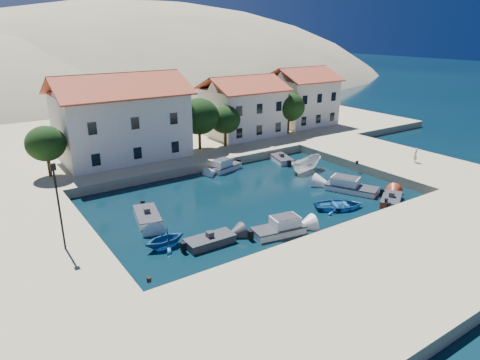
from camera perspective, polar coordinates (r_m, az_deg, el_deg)
name	(u,v)px	position (r m, az deg, el deg)	size (l,w,h in m)	color
ground	(327,240)	(34.24, 11.49, -7.82)	(400.00, 400.00, 0.00)	black
quay_south	(392,268)	(30.71, 19.63, -10.98)	(52.00, 12.00, 1.00)	tan
quay_east	(389,160)	(54.84, 19.28, 2.58)	(11.00, 20.00, 1.00)	tan
quay_west	(38,249)	(34.44, -25.33, -8.34)	(8.00, 20.00, 1.00)	tan
quay_north	(153,135)	(65.39, -11.49, 5.93)	(80.00, 36.00, 1.00)	tan
hills	(109,147)	(155.63, -17.11, 4.25)	(254.00, 176.00, 99.00)	#9A8D68
building_left	(121,115)	(52.35, -15.62, 8.33)	(14.70, 9.45, 9.70)	silver
building_mid	(243,105)	(61.35, 0.36, 9.93)	(10.50, 8.40, 8.30)	silver
building_right	(302,95)	(69.48, 8.22, 11.09)	(9.45, 8.40, 8.80)	silver
trees	(210,118)	(54.54, -4.06, 8.25)	(37.30, 5.30, 6.45)	#382314
lamppost	(58,199)	(31.14, -23.12, -2.32)	(0.35, 0.25, 6.22)	black
bollards	(319,203)	(38.03, 10.46, -2.97)	(29.36, 9.56, 0.30)	black
motorboat_grey_sw	(210,241)	(32.86, -4.02, -8.09)	(3.83, 1.74, 1.25)	#333438
cabin_cruiser_south	(279,229)	(34.37, 5.16, -6.48)	(4.46, 2.46, 1.60)	silver
rowboat_south	(339,208)	(40.16, 13.04, -3.69)	(3.19, 4.47, 0.93)	#1A508F
motorboat_red_se	(391,200)	(42.65, 19.50, -2.52)	(4.02, 3.34, 1.25)	#9A2D16
cabin_cruiser_east	(352,187)	(44.36, 14.67, -0.91)	(4.07, 5.49, 1.60)	silver
boat_east	(306,171)	(49.74, 8.76, 1.17)	(1.75, 4.65, 1.80)	silver
motorboat_white_ne	(282,159)	(52.94, 5.57, 2.78)	(2.84, 4.22, 1.25)	silver
rowboat_west	(165,247)	(33.04, -9.94, -8.77)	(2.78, 3.22, 1.70)	#1A508F
motorboat_white_west	(147,216)	(37.68, -12.26, -4.74)	(2.81, 4.56, 1.25)	silver
cabin_cruiser_north	(226,166)	(49.40, -1.90, 1.85)	(4.18, 2.58, 1.60)	silver
pedestrian	(415,155)	(52.78, 22.33, 3.07)	(0.61, 0.40, 1.67)	beige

